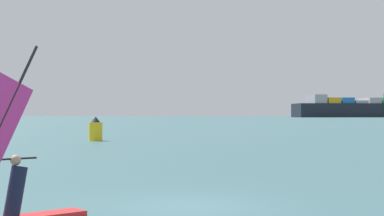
% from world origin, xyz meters
% --- Properties ---
extents(ground_plane, '(4000.00, 4000.00, 0.00)m').
position_xyz_m(ground_plane, '(0.00, 0.00, 0.00)').
color(ground_plane, '#386066').
extents(channel_buoy, '(1.13, 1.13, 2.04)m').
position_xyz_m(channel_buoy, '(-14.42, 32.31, 0.91)').
color(channel_buoy, yellow).
rests_on(channel_buoy, ground_plane).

